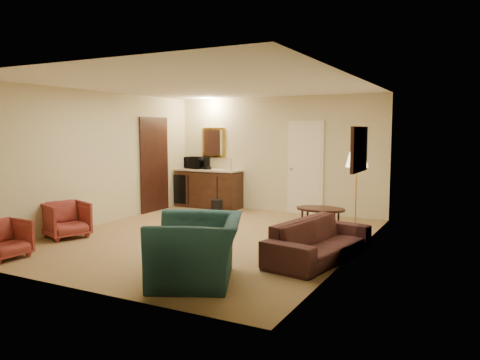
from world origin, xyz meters
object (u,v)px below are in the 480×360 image
object	(u,v)px
coffee_table	(320,222)
microwave	(196,161)
coffee_maker	(207,163)
rose_chair_far	(4,238)
sofa	(320,233)
floor_lamp	(356,193)
wetbar_cabinet	(209,188)
teal_armchair	(197,239)
rose_chair_near	(66,218)
waste_bin	(217,207)

from	to	relation	value
coffee_table	microwave	world-z (taller)	microwave
coffee_maker	rose_chair_far	bearing A→B (deg)	-91.02
sofa	floor_lamp	size ratio (longest dim) A/B	1.32
wetbar_cabinet	microwave	world-z (taller)	microwave
teal_armchair	microwave	bearing A→B (deg)	-171.88
rose_chair_far	microwave	bearing A→B (deg)	3.98
teal_armchair	rose_chair_near	distance (m)	3.41
floor_lamp	coffee_maker	world-z (taller)	floor_lamp
waste_bin	floor_lamp	bearing A→B (deg)	-10.62
coffee_table	waste_bin	size ratio (longest dim) A/B	2.67
wetbar_cabinet	sofa	xyz separation A→B (m)	(3.80, -3.21, -0.08)
rose_chair_near	microwave	world-z (taller)	microwave
sofa	floor_lamp	distance (m)	1.93
coffee_table	floor_lamp	distance (m)	0.82
microwave	coffee_maker	size ratio (longest dim) A/B	1.64
coffee_table	coffee_maker	size ratio (longest dim) A/B	2.74
rose_chair_near	teal_armchair	bearing A→B (deg)	-85.87
sofa	rose_chair_far	bearing A→B (deg)	127.09
wetbar_cabinet	waste_bin	size ratio (longest dim) A/B	5.09
sofa	rose_chair_far	size ratio (longest dim) A/B	3.18
rose_chair_near	sofa	bearing A→B (deg)	-60.81
floor_lamp	waste_bin	size ratio (longest dim) A/B	4.59
sofa	waste_bin	size ratio (longest dim) A/B	6.04
sofa	microwave	xyz separation A→B (m)	(-4.17, 3.23, 0.71)
rose_chair_near	waste_bin	size ratio (longest dim) A/B	2.13
coffee_maker	wetbar_cabinet	bearing A→B (deg)	58.73
wetbar_cabinet	coffee_maker	world-z (taller)	coffee_maker
wetbar_cabinet	coffee_table	bearing A→B (deg)	-27.28
teal_armchair	rose_chair_far	distance (m)	3.06
rose_chair_near	waste_bin	bearing A→B (deg)	0.36
teal_armchair	floor_lamp	xyz separation A→B (m)	(1.08, 3.52, 0.21)
teal_armchair	rose_chair_near	bearing A→B (deg)	-131.01
rose_chair_near	coffee_maker	world-z (taller)	coffee_maker
floor_lamp	coffee_table	bearing A→B (deg)	-142.18
wetbar_cabinet	teal_armchair	world-z (taller)	teal_armchair
rose_chair_far	floor_lamp	distance (m)	5.70
rose_chair_far	waste_bin	bearing A→B (deg)	-8.53
rose_chair_near	microwave	bearing A→B (deg)	18.38
floor_lamp	microwave	size ratio (longest dim) A/B	2.87
microwave	teal_armchair	bearing A→B (deg)	-45.03
rose_chair_far	waste_bin	world-z (taller)	rose_chair_far
wetbar_cabinet	sofa	size ratio (longest dim) A/B	0.84
wetbar_cabinet	coffee_table	distance (m)	3.76
teal_armchair	rose_chair_far	size ratio (longest dim) A/B	1.99
floor_lamp	microwave	world-z (taller)	floor_lamp
waste_bin	sofa	bearing A→B (deg)	-38.38
coffee_table	waste_bin	bearing A→B (deg)	159.57
sofa	rose_chair_far	world-z (taller)	sofa
sofa	coffee_maker	distance (m)	5.02
sofa	floor_lamp	bearing A→B (deg)	8.89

